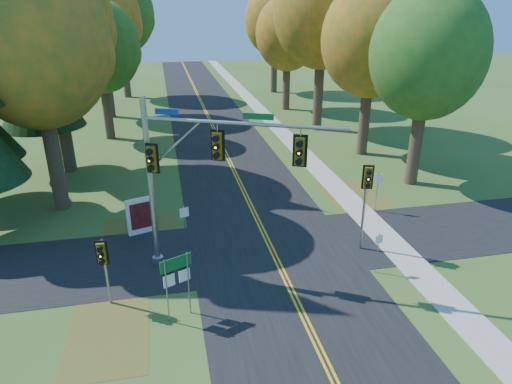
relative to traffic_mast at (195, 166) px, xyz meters
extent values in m
plane|color=#2E541D|center=(3.66, -0.72, -5.12)|extent=(160.00, 160.00, 0.00)
cube|color=black|center=(3.66, -0.72, -5.11)|extent=(8.00, 160.00, 0.02)
cube|color=black|center=(3.66, 1.28, -5.11)|extent=(60.00, 6.00, 0.02)
cube|color=gold|center=(3.56, -0.72, -5.09)|extent=(0.10, 160.00, 0.01)
cube|color=gold|center=(3.76, -0.72, -5.09)|extent=(0.10, 160.00, 0.01)
cube|color=#9E998E|center=(9.86, -0.72, -5.09)|extent=(1.60, 160.00, 0.06)
cube|color=brown|center=(-2.84, 3.28, -5.11)|extent=(4.00, 6.00, 0.00)
cube|color=brown|center=(10.46, 5.28, -5.11)|extent=(3.50, 8.00, 0.00)
cube|color=brown|center=(-3.84, -3.72, -5.11)|extent=(3.00, 5.00, 0.00)
cylinder|color=#38281C|center=(-7.54, 8.58, -1.74)|extent=(0.86, 0.86, 6.75)
ellipsoid|color=#CA6E1A|center=(-7.54, 8.58, 4.43)|extent=(8.00, 8.00, 9.20)
sphere|color=#CA6E1A|center=(-5.94, 9.78, 3.63)|extent=(4.80, 4.80, 4.80)
cylinder|color=#38281C|center=(15.16, 7.98, -2.08)|extent=(0.83, 0.83, 6.08)
ellipsoid|color=#3C6F22|center=(15.16, 7.98, 3.48)|extent=(7.20, 7.20, 8.28)
sphere|color=#3C6F22|center=(16.60, 9.06, 2.76)|extent=(4.32, 4.32, 4.32)
sphere|color=#3C6F22|center=(13.90, 7.26, 4.20)|extent=(3.96, 3.96, 3.96)
cylinder|color=#38281C|center=(-8.14, 15.48, -1.41)|extent=(0.89, 0.89, 7.42)
ellipsoid|color=#CA6E1A|center=(-8.14, 15.48, 5.32)|extent=(8.60, 8.60, 9.89)
sphere|color=#CA6E1A|center=(-6.42, 16.77, 4.46)|extent=(5.16, 5.16, 5.16)
sphere|color=#CA6E1A|center=(-9.64, 14.62, 6.18)|extent=(4.73, 4.73, 4.73)
cylinder|color=#38281C|center=(14.56, 14.78, -1.97)|extent=(0.84, 0.84, 6.30)
ellipsoid|color=#CA6E1A|center=(14.56, 14.78, 3.84)|extent=(7.60, 7.60, 8.74)
sphere|color=#CA6E1A|center=(16.08, 15.92, 3.08)|extent=(4.56, 4.56, 4.56)
sphere|color=#CA6E1A|center=(13.23, 14.02, 4.60)|extent=(4.18, 4.18, 4.18)
cylinder|color=#38281C|center=(-5.94, 23.68, -2.31)|extent=(0.81, 0.81, 5.62)
ellipsoid|color=#3C6F22|center=(-5.94, 23.68, 2.89)|extent=(6.80, 6.80, 7.82)
sphere|color=#3C6F22|center=(-4.58, 24.70, 2.21)|extent=(4.08, 4.08, 4.08)
sphere|color=#3C6F22|center=(-7.13, 23.00, 3.57)|extent=(3.74, 3.74, 3.74)
cylinder|color=#38281C|center=(13.46, 22.88, -1.29)|extent=(0.90, 0.90, 7.65)
ellipsoid|color=#CA6E1A|center=(13.46, 22.88, 5.61)|extent=(8.80, 8.80, 10.12)
sphere|color=#CA6E1A|center=(15.22, 24.20, 4.73)|extent=(5.28, 5.28, 5.28)
sphere|color=#CA6E1A|center=(11.92, 22.00, 6.49)|extent=(4.84, 4.84, 4.84)
cylinder|color=#38281C|center=(-6.54, 32.38, -1.63)|extent=(0.87, 0.87, 6.98)
ellipsoid|color=#CA6E1A|center=(-6.54, 32.38, 4.73)|extent=(8.20, 8.20, 9.43)
sphere|color=#CA6E1A|center=(-4.90, 33.61, 3.91)|extent=(4.92, 4.92, 4.92)
sphere|color=#CA6E1A|center=(-7.97, 31.56, 5.55)|extent=(4.51, 4.51, 4.51)
cylinder|color=#38281C|center=(12.86, 32.08, -2.19)|extent=(0.82, 0.82, 5.85)
ellipsoid|color=#CA6E1A|center=(12.86, 32.08, 3.18)|extent=(7.00, 7.00, 8.05)
sphere|color=#CA6E1A|center=(14.26, 33.13, 2.48)|extent=(4.20, 4.20, 4.20)
sphere|color=#CA6E1A|center=(11.64, 31.38, 3.88)|extent=(3.85, 3.85, 3.85)
cylinder|color=#38281C|center=(-5.34, 43.28, -1.52)|extent=(0.88, 0.88, 7.20)
ellipsoid|color=#3C6F22|center=(-5.34, 43.28, 5.02)|extent=(8.40, 8.40, 9.66)
sphere|color=#3C6F22|center=(-3.66, 44.54, 4.18)|extent=(5.04, 5.04, 5.04)
sphere|color=#3C6F22|center=(-6.81, 42.44, 5.86)|extent=(4.62, 4.62, 4.62)
cylinder|color=#38281C|center=(14.06, 42.78, -1.86)|extent=(0.85, 0.85, 6.53)
ellipsoid|color=#CA6E1A|center=(14.06, 42.78, 4.14)|extent=(7.80, 7.80, 8.97)
sphere|color=#CA6E1A|center=(15.62, 43.95, 3.36)|extent=(4.68, 4.68, 4.68)
sphere|color=#CA6E1A|center=(12.70, 42.00, 4.92)|extent=(4.29, 4.29, 4.29)
cylinder|color=#38281C|center=(-9.34, 15.28, -3.41)|extent=(0.50, 0.50, 3.42)
cone|color=black|center=(-9.34, 15.28, 1.03)|extent=(5.60, 5.60, 5.45)
cone|color=black|center=(-9.34, 15.28, 4.92)|extent=(4.57, 4.57, 5.45)
cylinder|color=#92959A|center=(-1.95, 0.94, -1.14)|extent=(0.25, 0.25, 7.96)
cylinder|color=#92959A|center=(-1.95, 0.94, -4.95)|extent=(0.50, 0.50, 0.34)
cylinder|color=#92959A|center=(1.93, -0.83, 1.93)|extent=(7.83, 3.68, 0.16)
cylinder|color=#92959A|center=(-0.81, 0.42, 0.79)|extent=(2.38, 1.16, 2.35)
cylinder|color=#92959A|center=(0.95, -0.38, 1.73)|extent=(0.05, 0.05, 0.41)
cube|color=#72590C|center=(0.95, -0.38, 0.95)|extent=(0.49, 0.47, 1.14)
cube|color=black|center=(0.95, -0.38, 0.95)|extent=(0.55, 0.28, 1.34)
sphere|color=orange|center=(0.84, -0.62, 0.95)|extent=(0.20, 0.20, 0.20)
cylinder|color=black|center=(0.84, -0.62, 1.32)|extent=(0.32, 0.28, 0.27)
cylinder|color=black|center=(0.84, -0.62, 0.95)|extent=(0.32, 0.28, 0.27)
cylinder|color=black|center=(0.84, -0.62, 0.59)|extent=(0.32, 0.28, 0.27)
cylinder|color=#92959A|center=(4.05, -1.79, 1.73)|extent=(0.05, 0.05, 0.41)
cube|color=#72590C|center=(4.05, -1.79, 0.95)|extent=(0.49, 0.47, 1.14)
cube|color=black|center=(4.05, -1.79, 0.95)|extent=(0.55, 0.28, 1.34)
sphere|color=orange|center=(3.95, -2.03, 0.95)|extent=(0.20, 0.20, 0.20)
cylinder|color=black|center=(3.95, -2.03, 1.32)|extent=(0.32, 0.28, 0.27)
cylinder|color=black|center=(3.95, -2.03, 0.95)|extent=(0.32, 0.28, 0.27)
cylinder|color=black|center=(3.95, -2.03, 0.59)|extent=(0.32, 0.28, 0.27)
cube|color=#72590C|center=(-1.76, 0.67, 0.23)|extent=(0.49, 0.47, 1.14)
cube|color=black|center=(-1.76, 0.67, 0.23)|extent=(0.55, 0.28, 1.34)
sphere|color=orange|center=(-1.87, 0.43, 0.23)|extent=(0.20, 0.20, 0.20)
cylinder|color=black|center=(-1.87, 0.43, 0.59)|extent=(0.32, 0.28, 0.27)
cylinder|color=black|center=(-1.87, 0.43, 0.23)|extent=(0.32, 0.28, 0.27)
cylinder|color=black|center=(-1.87, 0.43, -0.14)|extent=(0.32, 0.28, 0.27)
cube|color=navy|center=(-1.02, 0.52, 2.25)|extent=(0.95, 0.47, 0.25)
cube|color=#0C5926|center=(2.50, -1.08, 2.25)|extent=(1.16, 0.56, 0.25)
cylinder|color=gray|center=(8.07, 0.26, -2.89)|extent=(0.12, 0.12, 4.46)
cube|color=#72590C|center=(8.00, 0.05, -1.16)|extent=(0.42, 0.40, 1.01)
cube|color=black|center=(8.00, 0.05, -1.16)|extent=(0.51, 0.19, 1.20)
sphere|color=orange|center=(7.93, -0.17, -1.16)|extent=(0.18, 0.18, 0.18)
cylinder|color=black|center=(7.93, -0.17, -0.84)|extent=(0.28, 0.23, 0.24)
cylinder|color=black|center=(7.93, -0.17, -1.16)|extent=(0.28, 0.23, 0.24)
cylinder|color=black|center=(7.93, -0.17, -1.49)|extent=(0.28, 0.23, 0.24)
cylinder|color=#919499|center=(-3.92, -1.83, -3.64)|extent=(0.11, 0.11, 2.96)
cube|color=#72590C|center=(-3.94, -2.03, -2.62)|extent=(0.34, 0.31, 0.92)
cube|color=black|center=(-3.94, -2.03, -2.62)|extent=(0.48, 0.08, 1.09)
sphere|color=orange|center=(-3.96, -2.24, -2.62)|extent=(0.17, 0.17, 0.17)
cylinder|color=black|center=(-3.96, -2.24, -2.32)|extent=(0.24, 0.17, 0.22)
cylinder|color=black|center=(-3.96, -2.24, -2.62)|extent=(0.24, 0.17, 0.22)
cylinder|color=black|center=(-3.96, -2.24, -2.92)|extent=(0.24, 0.17, 0.22)
cylinder|color=gray|center=(-1.56, -3.54, -3.73)|extent=(0.06, 0.06, 2.78)
cylinder|color=gray|center=(-0.71, -3.16, -3.73)|extent=(0.06, 0.06, 2.78)
cube|color=#0C5823|center=(-1.15, -3.33, -2.66)|extent=(1.20, 0.57, 0.51)
cube|color=silver|center=(-1.15, -3.33, -2.66)|extent=(1.02, 0.46, 0.07)
cube|color=silver|center=(-1.45, -3.46, -3.31)|extent=(0.44, 0.22, 0.51)
cube|color=black|center=(-1.45, -3.46, -3.00)|extent=(0.42, 0.19, 0.09)
cube|color=silver|center=(-0.85, -3.19, -3.31)|extent=(0.44, 0.22, 0.51)
cube|color=black|center=(-0.85, -3.19, -3.00)|extent=(0.42, 0.19, 0.09)
cube|color=white|center=(-2.75, 4.24, -4.10)|extent=(1.45, 0.66, 2.03)
cube|color=maroon|center=(-2.72, 4.13, -4.05)|extent=(1.08, 0.38, 1.47)
cube|color=white|center=(-3.29, 4.06, -4.95)|extent=(0.11, 0.11, 0.34)
cube|color=white|center=(-2.22, 4.41, -4.95)|extent=(0.11, 0.11, 0.34)
cylinder|color=gray|center=(10.76, 4.25, -3.89)|extent=(0.06, 0.06, 2.46)
cube|color=silver|center=(10.76, 4.23, -3.00)|extent=(0.46, 0.14, 0.50)
cylinder|color=gray|center=(7.86, -1.93, -4.11)|extent=(0.05, 0.05, 2.01)
cube|color=silver|center=(7.87, -1.94, -3.39)|extent=(0.38, 0.08, 0.41)
cylinder|color=gray|center=(-0.54, 1.97, -3.92)|extent=(0.05, 0.05, 2.39)
cube|color=white|center=(-0.53, 1.95, -3.05)|extent=(0.44, 0.18, 0.49)
camera|label=1|loc=(-1.21, -18.40, 6.47)|focal=32.00mm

